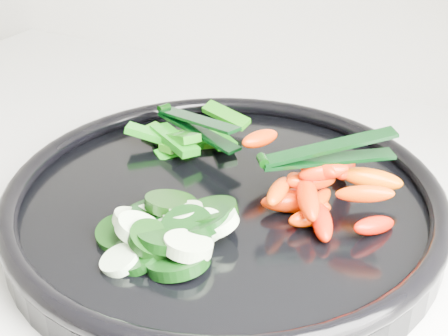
% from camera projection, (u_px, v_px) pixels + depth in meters
% --- Properties ---
extents(veggie_tray, '(0.47, 0.47, 0.04)m').
position_uv_depth(veggie_tray, '(224.00, 203.00, 0.54)').
color(veggie_tray, black).
rests_on(veggie_tray, counter).
extents(cucumber_pile, '(0.11, 0.12, 0.04)m').
position_uv_depth(cucumber_pile, '(165.00, 228.00, 0.48)').
color(cucumber_pile, black).
rests_on(cucumber_pile, veggie_tray).
extents(carrot_pile, '(0.15, 0.13, 0.05)m').
position_uv_depth(carrot_pile, '(318.00, 187.00, 0.52)').
color(carrot_pile, red).
rests_on(carrot_pile, veggie_tray).
extents(pepper_pile, '(0.11, 0.11, 0.04)m').
position_uv_depth(pepper_pile, '(186.00, 138.00, 0.61)').
color(pepper_pile, '#176C0A').
rests_on(pepper_pile, veggie_tray).
extents(tong_carrot, '(0.10, 0.08, 0.02)m').
position_uv_depth(tong_carrot, '(325.00, 153.00, 0.50)').
color(tong_carrot, black).
rests_on(tong_carrot, carrot_pile).
extents(tong_pepper, '(0.11, 0.06, 0.02)m').
position_uv_depth(tong_pepper, '(195.00, 124.00, 0.60)').
color(tong_pepper, black).
rests_on(tong_pepper, pepper_pile).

